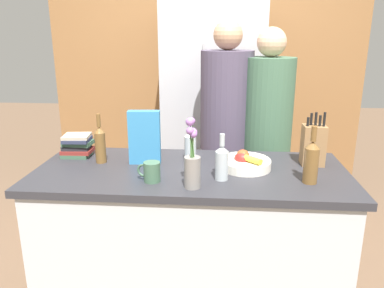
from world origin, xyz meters
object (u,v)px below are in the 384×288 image
at_px(bottle_vinegar, 100,144).
at_px(bottle_water, 190,145).
at_px(coffee_mug, 151,172).
at_px(knife_block, 313,145).
at_px(person_at_sink, 226,129).
at_px(cereal_box, 145,137).
at_px(person_in_blue, 266,135).
at_px(fruit_bowl, 245,162).
at_px(refrigerator, 212,115).
at_px(bottle_oil, 222,162).
at_px(flower_vase, 192,163).
at_px(bottle_wine, 311,161).
at_px(book_stack, 77,146).

distance_m(bottle_vinegar, bottle_water, 0.52).
bearing_deg(coffee_mug, knife_block, 20.70).
bearing_deg(coffee_mug, person_at_sink, 67.93).
height_order(cereal_box, coffee_mug, cereal_box).
bearing_deg(person_in_blue, bottle_water, -124.54).
height_order(fruit_bowl, person_at_sink, person_at_sink).
relative_size(person_at_sink, person_in_blue, 1.03).
bearing_deg(cereal_box, knife_block, 3.06).
height_order(refrigerator, cereal_box, refrigerator).
xyz_separation_m(refrigerator, cereal_box, (-0.35, -1.24, 0.13)).
bearing_deg(bottle_oil, bottle_water, 123.56).
bearing_deg(person_at_sink, knife_block, -53.12).
distance_m(flower_vase, bottle_vinegar, 0.65).
bearing_deg(refrigerator, cereal_box, -105.85).
distance_m(cereal_box, bottle_water, 0.27).
xyz_separation_m(bottle_oil, person_in_blue, (0.32, 0.82, -0.07)).
bearing_deg(person_in_blue, knife_block, -62.01).
xyz_separation_m(refrigerator, bottle_wine, (0.53, -1.47, 0.09)).
bearing_deg(flower_vase, refrigerator, 88.14).
xyz_separation_m(book_stack, bottle_wine, (1.33, -0.32, 0.05)).
bearing_deg(bottle_water, fruit_bowl, -17.66).
distance_m(fruit_bowl, knife_block, 0.41).
distance_m(flower_vase, cereal_box, 0.46).
height_order(flower_vase, bottle_wine, flower_vase).
relative_size(bottle_vinegar, person_at_sink, 0.16).
bearing_deg(bottle_water, coffee_mug, -116.99).
distance_m(refrigerator, bottle_water, 1.19).
relative_size(coffee_mug, bottle_vinegar, 0.43).
bearing_deg(refrigerator, bottle_oil, -86.48).
relative_size(flower_vase, book_stack, 1.94).
xyz_separation_m(coffee_mug, bottle_water, (0.17, 0.33, 0.04)).
bearing_deg(refrigerator, coffee_mug, -99.87).
distance_m(bottle_oil, bottle_wine, 0.44).
xyz_separation_m(bottle_vinegar, person_in_blue, (1.02, 0.61, -0.09)).
height_order(refrigerator, book_stack, refrigerator).
distance_m(knife_block, book_stack, 1.40).
bearing_deg(person_in_blue, fruit_bowl, -98.19).
relative_size(coffee_mug, bottle_wine, 0.42).
relative_size(fruit_bowl, bottle_vinegar, 0.98).
bearing_deg(bottle_oil, knife_block, 27.98).
bearing_deg(cereal_box, person_at_sink, 54.61).
bearing_deg(cereal_box, book_stack, 168.20).
distance_m(cereal_box, bottle_wine, 0.92).
relative_size(fruit_bowl, person_in_blue, 0.17).
height_order(cereal_box, bottle_water, cereal_box).
height_order(person_at_sink, person_in_blue, person_at_sink).
xyz_separation_m(bottle_vinegar, bottle_water, (0.52, 0.07, -0.02)).
relative_size(refrigerator, flower_vase, 5.53).
distance_m(bottle_water, person_in_blue, 0.75).
distance_m(coffee_mug, bottle_oil, 0.36).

